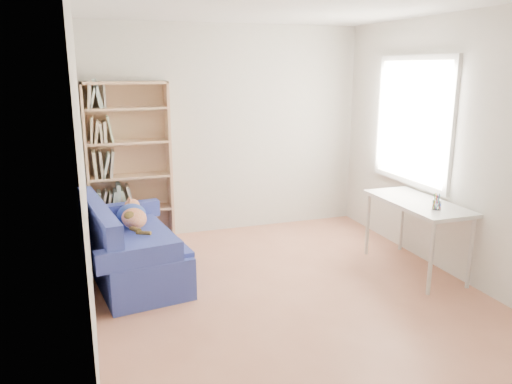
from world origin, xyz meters
The scene contains 6 objects.
ground centered at (0.00, 0.00, 0.00)m, with size 4.00×4.00×0.00m, color #AF6A4F.
room_shell centered at (0.10, 0.03, 1.64)m, with size 3.54×4.04×2.62m.
sofa centered at (-1.38, 0.85, 0.31)m, with size 0.99×1.72×0.80m.
bookshelf centered at (-1.25, 1.83, 0.89)m, with size 0.96×0.30×1.92m.
desk centered at (1.45, 0.04, 0.68)m, with size 0.55×1.21×0.75m.
pen_cup centered at (1.43, -0.27, 0.81)m, with size 0.08×0.08×0.16m.
Camera 1 is at (-1.71, -4.07, 2.09)m, focal length 35.00 mm.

